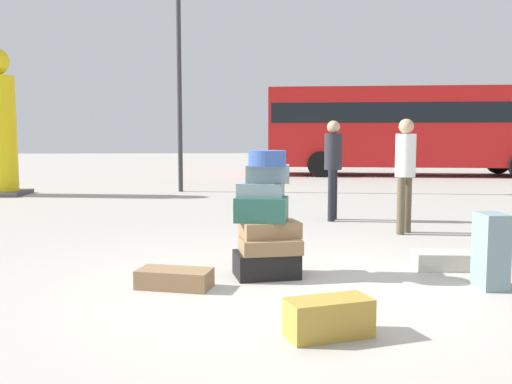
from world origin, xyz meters
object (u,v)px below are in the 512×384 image
suitcase_tower (266,223)px  suitcase_cream_right_side (444,260)px  person_tourist_with_camera (333,161)px  suitcase_tan_upright_blue (329,318)px  suitcase_slate_foreground_near (491,251)px  parked_bus (414,125)px  lamp_post (179,35)px  person_bearded_onlooker (405,165)px  suitcase_brown_behind_tower (175,278)px

suitcase_tower → suitcase_cream_right_side: size_ratio=2.05×
suitcase_tower → person_tourist_with_camera: size_ratio=0.77×
person_tourist_with_camera → suitcase_cream_right_side: bearing=30.4°
suitcase_cream_right_side → person_tourist_with_camera: 3.73m
suitcase_tower → suitcase_tan_upright_blue: 1.89m
suitcase_slate_foreground_near → parked_bus: parked_bus is taller
lamp_post → person_bearded_onlooker: bearing=-59.5°
person_tourist_with_camera → lamp_post: bearing=-128.1°
person_tourist_with_camera → lamp_post: 6.67m
suitcase_tan_upright_blue → parked_bus: (6.16, 16.17, 1.69)m
lamp_post → suitcase_cream_right_side: bearing=-67.8°
suitcase_slate_foreground_near → suitcase_brown_behind_tower: bearing=177.1°
suitcase_tan_upright_blue → parked_bus: parked_bus is taller
suitcase_tan_upright_blue → lamp_post: 11.55m
suitcase_cream_right_side → suitcase_brown_behind_tower: (-2.91, -0.61, -0.00)m
person_bearded_onlooker → person_tourist_with_camera: person_tourist_with_camera is taller
suitcase_cream_right_side → person_bearded_onlooker: person_bearded_onlooker is taller
suitcase_tower → lamp_post: bearing=100.0°
parked_bus → lamp_post: 9.97m
suitcase_cream_right_side → lamp_post: size_ratio=0.10×
suitcase_cream_right_side → suitcase_brown_behind_tower: suitcase_cream_right_side is taller
suitcase_tower → suitcase_brown_behind_tower: 1.12m
parked_bus → suitcase_cream_right_side: bearing=-98.6°
suitcase_brown_behind_tower → person_tourist_with_camera: person_tourist_with_camera is taller
suitcase_tan_upright_blue → person_tourist_with_camera: bearing=63.4°
parked_bus → person_tourist_with_camera: bearing=-106.4°
suitcase_slate_foreground_near → suitcase_cream_right_side: bearing=100.6°
person_bearded_onlooker → person_tourist_with_camera: size_ratio=1.00×
suitcase_tan_upright_blue → suitcase_slate_foreground_near: size_ratio=0.86×
suitcase_tan_upright_blue → person_tourist_with_camera: person_tourist_with_camera is taller
lamp_post → suitcase_tan_upright_blue: bearing=-80.0°
suitcase_brown_behind_tower → suitcase_cream_right_side: bearing=27.3°
suitcase_tan_upright_blue → parked_bus: bearing=53.8°
suitcase_tan_upright_blue → suitcase_tower: bearing=84.8°
suitcase_slate_foreground_near → suitcase_brown_behind_tower: 3.07m
lamp_post → suitcase_brown_behind_tower: bearing=-86.0°
parked_bus → lamp_post: bearing=-136.9°
suitcase_tower → suitcase_tan_upright_blue: size_ratio=2.11×
suitcase_tan_upright_blue → suitcase_brown_behind_tower: (-1.25, 1.39, -0.05)m
suitcase_cream_right_side → suitcase_slate_foreground_near: 0.85m
suitcase_tower → person_tourist_with_camera: bearing=69.1°
suitcase_tan_upright_blue → person_tourist_with_camera: (1.11, 5.57, 0.89)m
suitcase_tower → suitcase_slate_foreground_near: bearing=-16.0°
person_bearded_onlooker → parked_bus: (4.23, 11.94, 0.81)m
suitcase_tower → suitcase_brown_behind_tower: size_ratio=1.86×
person_bearded_onlooker → parked_bus: 12.69m
person_tourist_with_camera → parked_bus: bearing=176.2°
suitcase_tower → parked_bus: (6.49, 14.35, 1.27)m
person_bearded_onlooker → person_tourist_with_camera: (-0.82, 1.34, 0.01)m
suitcase_tower → suitcase_slate_foreground_near: suitcase_tower is taller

